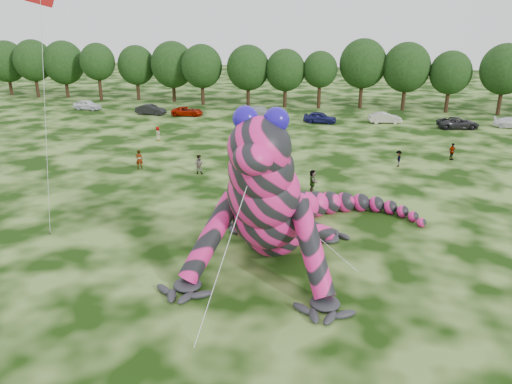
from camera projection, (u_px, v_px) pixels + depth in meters
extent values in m
plane|color=#16330A|center=(197.00, 308.00, 25.32)|extent=(240.00, 240.00, 0.00)
cylinder|color=silver|center=(46.00, 130.00, 29.92)|extent=(0.02, 0.02, 15.38)
cylinder|color=#382314|center=(50.00, 233.00, 33.64)|extent=(0.08, 0.08, 0.24)
imported|color=white|center=(87.00, 105.00, 76.38)|extent=(4.53, 2.26, 1.48)
imported|color=black|center=(151.00, 110.00, 72.75)|extent=(4.52, 1.91, 1.45)
imported|color=#951200|center=(187.00, 111.00, 71.98)|extent=(4.75, 2.50, 1.27)
imported|color=#AEB4B9|center=(261.00, 111.00, 72.05)|extent=(4.77, 2.56, 1.31)
imported|color=#17184E|center=(320.00, 117.00, 67.26)|extent=(4.56, 2.17, 1.51)
imported|color=#B8B1A7|center=(385.00, 118.00, 67.19)|extent=(4.53, 2.33, 1.42)
imported|color=#252528|center=(458.00, 123.00, 64.04)|extent=(5.54, 3.29, 1.44)
imported|color=gray|center=(398.00, 159.00, 48.22)|extent=(0.60, 1.03, 1.59)
imported|color=gray|center=(313.00, 181.00, 41.44)|extent=(1.00, 1.83, 1.88)
imported|color=gray|center=(139.00, 160.00, 47.34)|extent=(0.80, 0.66, 1.88)
imported|color=gray|center=(158.00, 134.00, 57.99)|extent=(0.89, 0.95, 1.64)
imported|color=gray|center=(199.00, 164.00, 46.02)|extent=(0.90, 0.72, 1.81)
imported|color=gray|center=(452.00, 152.00, 50.37)|extent=(1.05, 0.98, 1.74)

